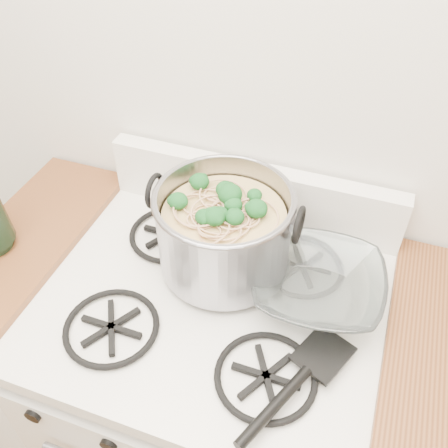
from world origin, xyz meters
TOP-DOWN VIEW (x-y plane):
  - gas_range at (0.00, 1.26)m, footprint 0.76×0.66m
  - counter_left at (-0.51, 1.26)m, footprint 0.25×0.65m
  - stock_pot at (-0.01, 1.36)m, footprint 0.34×0.31m
  - spatula at (0.27, 1.19)m, footprint 0.39×0.40m
  - glass_bowl at (0.22, 1.34)m, footprint 0.12×0.12m

SIDE VIEW (x-z plane):
  - gas_range at x=0.00m, z-range -0.03..0.90m
  - counter_left at x=-0.51m, z-range 0.00..0.92m
  - spatula at x=0.27m, z-range 0.92..0.95m
  - glass_bowl at x=0.22m, z-range 0.92..0.95m
  - stock_pot at x=-0.01m, z-range 0.92..1.12m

